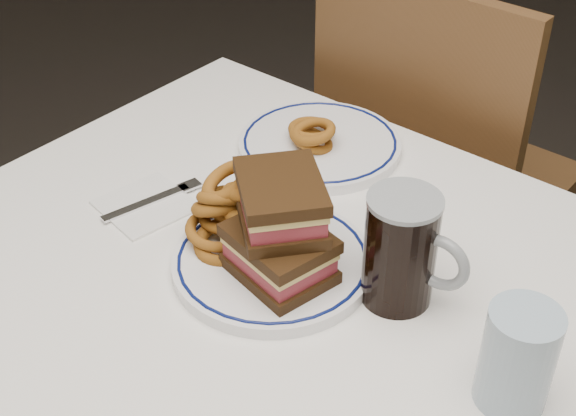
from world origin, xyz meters
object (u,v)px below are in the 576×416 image
Objects in this scene: main_plate at (272,262)px; far_plate at (320,144)px; chair_far at (436,171)px; beer_mug at (403,249)px; reuben_sandwich at (280,228)px.

far_plate is at bearing 115.91° from main_plate.
beer_mug is at bearing -65.35° from chair_far.
main_plate is at bearing 155.93° from reuben_sandwich.
main_plate is at bearing -159.74° from beer_mug.
main_plate is (0.11, -0.66, 0.24)m from chair_far.
far_plate is (-0.16, 0.29, -0.08)m from reuben_sandwich.
beer_mug is at bearing 26.66° from reuben_sandwich.
reuben_sandwich is 1.08× the size of beer_mug.
reuben_sandwich reaches higher than far_plate.
chair_far reaches higher than beer_mug.
chair_far reaches higher than far_plate.
chair_far is 3.53× the size of main_plate.
reuben_sandwich is (0.13, -0.67, 0.31)m from chair_far.
reuben_sandwich is at bearing -24.07° from main_plate.
chair_far is 0.71m from main_plate.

